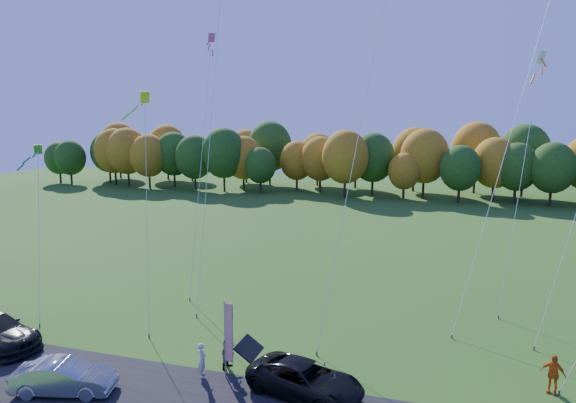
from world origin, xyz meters
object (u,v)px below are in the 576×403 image
(silver_sedan, at_px, (64,377))
(person_east, at_px, (553,374))
(black_suv, at_px, (306,379))
(feather_flag, at_px, (228,332))

(silver_sedan, height_order, person_east, person_east)
(black_suv, relative_size, silver_sedan, 1.19)
(black_suv, distance_m, silver_sedan, 10.36)
(silver_sedan, bearing_deg, black_suv, -89.06)
(black_suv, height_order, feather_flag, feather_flag)
(black_suv, xyz_separation_m, silver_sedan, (-9.96, -2.88, -0.00))
(black_suv, xyz_separation_m, person_east, (10.08, 3.32, 0.16))
(black_suv, bearing_deg, feather_flag, 101.21)
(silver_sedan, relative_size, feather_flag, 1.17)
(feather_flag, bearing_deg, silver_sedan, -152.74)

